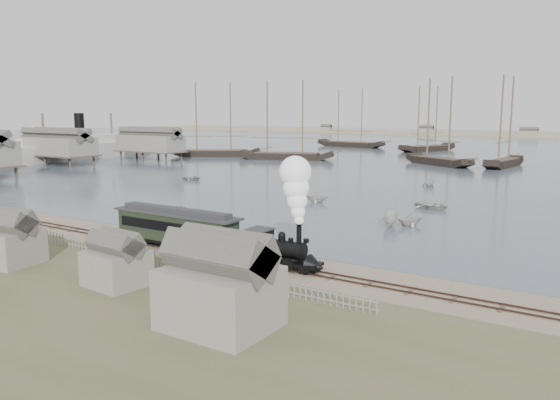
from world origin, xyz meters
The scene contains 27 objects.
ground centered at (0.00, 0.00, 0.00)m, with size 600.00×600.00×0.00m, color gray.
harbor_water centered at (0.00, 170.00, 0.03)m, with size 600.00×336.00×0.06m, color #435160.
rail_track centered at (0.00, -2.00, 0.04)m, with size 120.00×1.80×0.16m.
picket_fence_west centered at (-6.50, -7.00, 0.00)m, with size 19.00×0.10×1.20m, color gray, non-canonical shape.
picket_fence_east centered at (12.50, -7.50, 0.00)m, with size 15.00×0.10×1.20m, color gray, non-canonical shape.
shed_left centered at (-10.00, -13.00, 0.00)m, with size 5.00×4.00×4.10m, color gray, non-canonical shape.
shed_mid centered at (2.00, -12.00, 0.00)m, with size 4.00×3.50×3.60m, color gray, non-canonical shape.
shed_right centered at (13.00, -14.00, 0.00)m, with size 6.00×5.00×5.10m, color gray, non-canonical shape.
western_wharf centered at (-76.00, 40.00, 4.06)m, with size 36.00×56.00×8.00m, color gray, non-canonical shape.
far_spit centered at (0.00, 250.00, 0.00)m, with size 500.00×20.00×1.80m, color tan.
locomotive centered at (10.41, -2.00, 3.96)m, with size 6.87×2.56×8.56m.
passenger_coach centered at (-1.69, -2.00, 2.05)m, with size 13.30×2.57×3.23m.
beached_dinghy centered at (-6.60, 0.26, 0.37)m, with size 3.58×2.56×0.74m, color beige.
steamship centered at (-89.00, 54.74, 5.93)m, with size 53.64×8.94×11.73m, color beige, non-canonical shape.
rowboat_0 centered at (-13.22, 10.66, 0.51)m, with size 4.39×3.13×0.91m, color beige.
rowboat_1 centered at (-3.22, 26.76, 0.85)m, with size 2.99×2.58×1.58m, color beige.
rowboat_2 centered at (10.86, 17.67, 0.82)m, with size 3.96×1.49×1.53m, color beige.
rowboat_3 centered at (11.42, 30.30, 0.51)m, with size 4.32×3.09×0.89m, color beige.
rowboat_4 centered at (12.59, 18.87, 0.83)m, with size 2.91×2.51×1.53m, color beige.
rowboat_6 centered at (-34.38, 36.05, 0.50)m, with size 4.27×3.05×0.89m, color beige.
rowboat_7 centered at (4.79, 50.43, 0.83)m, with size 2.94×2.54×1.55m, color beige.
schooner_0 centered at (-63.30, 78.65, 10.06)m, with size 24.15×5.57×20.00m, color black, non-canonical shape.
schooner_1 centered at (-41.96, 80.98, 10.06)m, with size 23.85×5.50×20.00m, color black, non-canonical shape.
schooner_2 centered at (-4.92, 87.40, 10.06)m, with size 19.26×4.44×20.00m, color black, non-canonical shape.
schooner_3 centered at (8.61, 90.91, 10.06)m, with size 16.97×3.92×20.00m, color black, non-canonical shape.
schooner_6 centered at (-49.72, 135.14, 10.06)m, with size 24.84×5.73×20.00m, color black, non-canonical shape.
schooner_7 centered at (-20.83, 129.10, 10.06)m, with size 21.54×4.97×20.00m, color black, non-canonical shape.
Camera 1 is at (31.93, -37.15, 12.25)m, focal length 35.00 mm.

